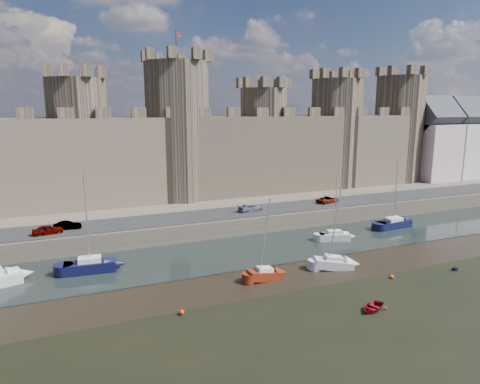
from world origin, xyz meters
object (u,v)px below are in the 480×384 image
at_px(sailboat_4, 265,274).
at_px(car_0, 48,230).
at_px(sailboat_2, 334,236).
at_px(car_1, 67,226).
at_px(car_3, 328,200).
at_px(sailboat_3, 393,223).
at_px(car_2, 251,208).
at_px(sailboat_1, 90,265).
at_px(sailboat_5, 333,263).

bearing_deg(sailboat_4, car_0, 138.32).
xyz_separation_m(car_0, sailboat_2, (36.20, -9.34, -2.36)).
xyz_separation_m(car_1, sailboat_4, (19.12, -19.23, -2.38)).
bearing_deg(sailboat_4, sailboat_2, 28.13).
xyz_separation_m(car_0, car_3, (42.43, 1.68, -0.05)).
distance_m(car_3, sailboat_2, 12.86).
relative_size(car_3, sailboat_4, 0.45).
relative_size(car_0, car_1, 1.05).
xyz_separation_m(car_0, sailboat_3, (48.23, -7.46, -2.33)).
bearing_deg(car_1, car_2, -84.77).
xyz_separation_m(car_1, car_2, (25.99, -0.05, 0.03)).
distance_m(sailboat_2, sailboat_3, 12.17).
xyz_separation_m(car_2, sailboat_2, (7.92, -10.65, -2.34)).
bearing_deg(sailboat_3, car_1, 164.76).
distance_m(car_0, sailboat_4, 27.99).
bearing_deg(sailboat_2, car_3, 78.52).
relative_size(car_2, sailboat_4, 0.46).
height_order(car_1, car_3, car_3).
bearing_deg(sailboat_3, sailboat_1, 177.10).
bearing_deg(sailboat_2, sailboat_4, -132.04).
bearing_deg(car_3, sailboat_3, -160.41).
height_order(car_2, sailboat_5, sailboat_5).
relative_size(car_2, sailboat_3, 0.40).
bearing_deg(car_2, car_1, 78.76).
bearing_deg(car_3, sailboat_4, 120.10).
distance_m(car_3, sailboat_3, 11.06).
bearing_deg(car_1, sailboat_3, -95.54).
bearing_deg(sailboat_5, sailboat_4, -163.85).
distance_m(sailboat_1, sailboat_3, 43.93).
bearing_deg(sailboat_3, sailboat_2, -175.50).
relative_size(car_0, sailboat_2, 0.40).
height_order(sailboat_2, sailboat_5, sailboat_5).
relative_size(car_3, sailboat_3, 0.40).
bearing_deg(car_0, sailboat_1, -163.31).
relative_size(car_1, sailboat_1, 0.31).
bearing_deg(car_0, car_3, -97.70).
xyz_separation_m(sailboat_2, sailboat_4, (-14.79, -8.53, -0.07)).
xyz_separation_m(sailboat_4, sailboat_5, (8.66, -0.14, 0.02)).
distance_m(car_2, sailboat_5, 19.55).
distance_m(car_1, car_3, 40.14).
height_order(sailboat_3, sailboat_4, sailboat_3).
bearing_deg(car_1, car_3, -84.21).
bearing_deg(car_0, car_2, -97.30).
relative_size(car_3, sailboat_2, 0.45).
bearing_deg(sailboat_5, car_0, 166.17).
bearing_deg(sailboat_5, car_2, 112.39).
distance_m(car_3, sailboat_4, 28.80).
bearing_deg(car_2, sailboat_1, 101.33).
distance_m(car_2, sailboat_2, 13.48).
distance_m(car_0, sailboat_3, 48.86).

